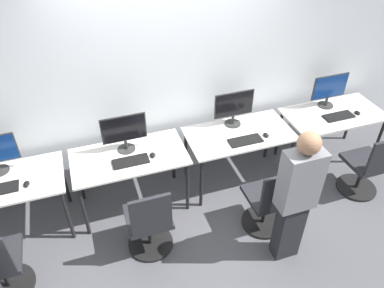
{
  "coord_description": "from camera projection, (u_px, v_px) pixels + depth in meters",
  "views": [
    {
      "loc": [
        -1.01,
        -2.83,
        3.33
      ],
      "look_at": [
        0.0,
        0.13,
        0.88
      ],
      "focal_mm": 35.0,
      "sensor_mm": 36.0,
      "label": 1
    }
  ],
  "objects": [
    {
      "name": "ground_plane",
      "position": [
        196.0,
        209.0,
        4.42
      ],
      "size": [
        20.0,
        20.0,
        0.0
      ],
      "primitive_type": "plane",
      "color": "#4C4C51"
    },
    {
      "name": "wall_back",
      "position": [
        173.0,
        73.0,
        4.15
      ],
      "size": [
        12.0,
        0.05,
        2.8
      ],
      "color": "silver",
      "rests_on": "ground_plane"
    },
    {
      "name": "desk_far_left",
      "position": [
        1.0,
        189.0,
        3.77
      ],
      "size": [
        1.24,
        0.67,
        0.73
      ],
      "color": "silver",
      "rests_on": "ground_plane"
    },
    {
      "name": "mouse_far_left",
      "position": [
        27.0,
        184.0,
        3.69
      ],
      "size": [
        0.06,
        0.09,
        0.03
      ],
      "color": "black",
      "rests_on": "desk_far_left"
    },
    {
      "name": "desk_left",
      "position": [
        130.0,
        162.0,
        4.1
      ],
      "size": [
        1.24,
        0.67,
        0.73
      ],
      "color": "silver",
      "rests_on": "ground_plane"
    },
    {
      "name": "monitor_left",
      "position": [
        124.0,
        132.0,
        4.0
      ],
      "size": [
        0.49,
        0.2,
        0.44
      ],
      "color": "#2D2D2D",
      "rests_on": "desk_left"
    },
    {
      "name": "keyboard_left",
      "position": [
        131.0,
        161.0,
        3.97
      ],
      "size": [
        0.39,
        0.16,
        0.02
      ],
      "color": "black",
      "rests_on": "desk_left"
    },
    {
      "name": "mouse_left",
      "position": [
        153.0,
        155.0,
        4.04
      ],
      "size": [
        0.06,
        0.09,
        0.03
      ],
      "color": "black",
      "rests_on": "desk_left"
    },
    {
      "name": "office_chair_left",
      "position": [
        150.0,
        225.0,
        3.76
      ],
      "size": [
        0.48,
        0.48,
        0.9
      ],
      "color": "black",
      "rests_on": "ground_plane"
    },
    {
      "name": "desk_right",
      "position": [
        239.0,
        138.0,
        4.43
      ],
      "size": [
        1.24,
        0.67,
        0.73
      ],
      "color": "silver",
      "rests_on": "ground_plane"
    },
    {
      "name": "monitor_right",
      "position": [
        234.0,
        107.0,
        4.38
      ],
      "size": [
        0.49,
        0.2,
        0.44
      ],
      "color": "#2D2D2D",
      "rests_on": "desk_right"
    },
    {
      "name": "keyboard_right",
      "position": [
        245.0,
        141.0,
        4.25
      ],
      "size": [
        0.39,
        0.16,
        0.02
      ],
      "color": "black",
      "rests_on": "desk_right"
    },
    {
      "name": "mouse_right",
      "position": [
        266.0,
        135.0,
        4.33
      ],
      "size": [
        0.06,
        0.09,
        0.03
      ],
      "color": "black",
      "rests_on": "desk_right"
    },
    {
      "name": "office_chair_right",
      "position": [
        269.0,
        203.0,
        3.99
      ],
      "size": [
        0.48,
        0.48,
        0.9
      ],
      "color": "black",
      "rests_on": "ground_plane"
    },
    {
      "name": "person_right",
      "position": [
        296.0,
        196.0,
        3.43
      ],
      "size": [
        0.36,
        0.2,
        1.55
      ],
      "color": "#232328",
      "rests_on": "ground_plane"
    },
    {
      "name": "desk_far_right",
      "position": [
        333.0,
        119.0,
        4.76
      ],
      "size": [
        1.24,
        0.67,
        0.73
      ],
      "color": "silver",
      "rests_on": "ground_plane"
    },
    {
      "name": "monitor_far_right",
      "position": [
        329.0,
        89.0,
        4.71
      ],
      "size": [
        0.49,
        0.2,
        0.44
      ],
      "color": "#2D2D2D",
      "rests_on": "desk_far_right"
    },
    {
      "name": "keyboard_far_right",
      "position": [
        339.0,
        116.0,
        4.64
      ],
      "size": [
        0.39,
        0.16,
        0.02
      ],
      "color": "black",
      "rests_on": "desk_far_right"
    },
    {
      "name": "mouse_far_right",
      "position": [
        358.0,
        113.0,
        4.7
      ],
      "size": [
        0.06,
        0.09,
        0.03
      ],
      "color": "black",
      "rests_on": "desk_far_right"
    },
    {
      "name": "office_chair_far_right",
      "position": [
        367.0,
        169.0,
        4.43
      ],
      "size": [
        0.48,
        0.48,
        0.9
      ],
      "color": "black",
      "rests_on": "ground_plane"
    }
  ]
}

